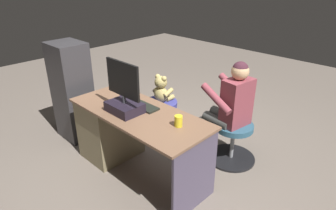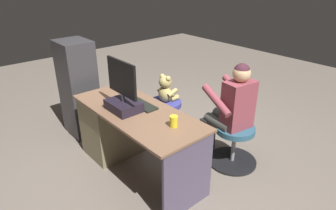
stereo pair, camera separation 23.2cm
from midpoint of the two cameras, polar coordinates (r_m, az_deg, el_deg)
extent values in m
plane|color=#6F6359|center=(3.45, 1.19, -10.26)|extent=(10.00, 10.00, 0.00)
cube|color=brown|center=(2.90, -3.80, -1.34)|extent=(1.53, 0.64, 0.02)
cube|color=#7A6E4F|center=(3.44, -8.78, -3.85)|extent=(0.49, 0.59, 0.70)
cube|color=#4D445B|center=(2.63, 6.57, -13.94)|extent=(0.02, 0.57, 0.70)
cube|color=black|center=(2.89, -6.34, -0.16)|extent=(0.34, 0.26, 0.10)
cylinder|color=#333338|center=(2.86, -6.42, 1.35)|extent=(0.04, 0.04, 0.07)
cube|color=black|center=(2.78, -6.62, 5.20)|extent=(0.45, 0.02, 0.34)
cube|color=#19598C|center=(2.79, -6.38, 5.27)|extent=(0.41, 0.00, 0.30)
cube|color=black|center=(3.01, -3.17, 0.19)|extent=(0.42, 0.14, 0.02)
ellipsoid|color=#28222C|center=(3.23, -6.33, 2.05)|extent=(0.06, 0.10, 0.04)
cylinder|color=yellow|center=(2.58, 3.70, -3.23)|extent=(0.07, 0.07, 0.10)
cube|color=black|center=(3.14, -7.86, 1.06)|extent=(0.05, 0.15, 0.02)
cylinder|color=black|center=(3.94, 1.19, -5.13)|extent=(0.50, 0.50, 0.03)
cylinder|color=gray|center=(3.85, 1.21, -2.61)|extent=(0.04, 0.04, 0.37)
cylinder|color=#393B8B|center=(3.75, 1.24, 0.27)|extent=(0.41, 0.41, 0.06)
ellipsoid|color=tan|center=(3.70, 1.26, 2.10)|extent=(0.19, 0.16, 0.20)
sphere|color=tan|center=(3.64, 1.29, 4.45)|extent=(0.16, 0.16, 0.16)
sphere|color=beige|center=(3.69, 2.06, 4.52)|extent=(0.06, 0.06, 0.06)
sphere|color=tan|center=(3.58, 1.89, 5.10)|extent=(0.07, 0.07, 0.07)
sphere|color=tan|center=(3.66, 0.72, 5.55)|extent=(0.07, 0.07, 0.07)
cylinder|color=tan|center=(3.64, 2.67, 2.37)|extent=(0.06, 0.15, 0.10)
cylinder|color=tan|center=(3.77, 0.70, 3.22)|extent=(0.06, 0.15, 0.10)
cylinder|color=tan|center=(3.76, 2.98, 1.34)|extent=(0.06, 0.12, 0.06)
cylinder|color=tan|center=(3.83, 1.95, 1.80)|extent=(0.06, 0.12, 0.06)
cylinder|color=black|center=(3.49, 14.17, -10.45)|extent=(0.54, 0.54, 0.03)
cylinder|color=gray|center=(3.38, 14.52, -7.74)|extent=(0.04, 0.04, 0.37)
cylinder|color=#2C556B|center=(3.28, 14.92, -4.60)|extent=(0.42, 0.42, 0.06)
cube|color=brown|center=(3.15, 15.49, -0.03)|extent=(0.24, 0.35, 0.52)
sphere|color=#D9AC7C|center=(3.02, 16.24, 5.88)|extent=(0.18, 0.18, 0.18)
sphere|color=#44212C|center=(3.02, 16.28, 6.20)|extent=(0.17, 0.17, 0.17)
cylinder|color=brown|center=(3.01, 11.52, 0.86)|extent=(0.41, 0.13, 0.24)
cylinder|color=brown|center=(3.34, 14.97, 2.96)|extent=(0.41, 0.13, 0.24)
cylinder|color=#3C3D3A|center=(3.25, 11.60, -3.48)|extent=(0.36, 0.16, 0.11)
cylinder|color=#3C3D3A|center=(3.44, 8.75, -6.19)|extent=(0.10, 0.10, 0.45)
cylinder|color=#3C3D3A|center=(3.39, 13.10, -2.38)|extent=(0.36, 0.16, 0.11)
cylinder|color=#3C3D3A|center=(3.58, 10.29, -5.05)|extent=(0.10, 0.10, 0.45)
cube|color=#343235|center=(3.84, -15.27, 3.00)|extent=(0.44, 0.36, 1.22)
camera|label=1|loc=(0.12, -87.82, 1.02)|focal=31.47mm
camera|label=2|loc=(0.12, 92.18, -1.02)|focal=31.47mm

